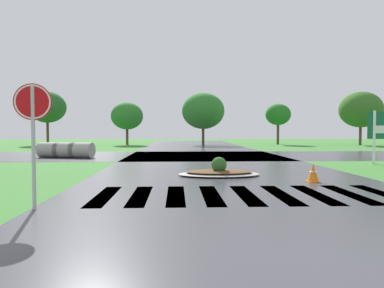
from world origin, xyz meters
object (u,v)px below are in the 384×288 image
(median_island, at_px, (219,172))
(traffic_cone, at_px, (313,173))
(stop_sign, at_px, (33,116))
(drainage_pipe_stack, at_px, (66,150))

(median_island, xyz_separation_m, traffic_cone, (2.83, -1.70, 0.14))
(stop_sign, height_order, median_island, stop_sign)
(median_island, xyz_separation_m, drainage_pipe_stack, (-8.18, 8.81, 0.32))
(traffic_cone, bearing_deg, median_island, 149.04)
(stop_sign, height_order, traffic_cone, stop_sign)
(stop_sign, bearing_deg, traffic_cone, 17.30)
(stop_sign, distance_m, median_island, 7.23)
(median_island, relative_size, drainage_pipe_stack, 0.84)
(stop_sign, bearing_deg, median_island, 40.68)
(stop_sign, height_order, drainage_pipe_stack, stop_sign)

